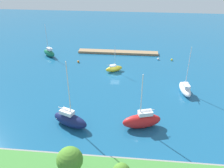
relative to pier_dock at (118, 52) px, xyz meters
name	(u,v)px	position (x,y,z in m)	size (l,w,h in m)	color
water	(115,74)	(-0.38, 15.76, -0.35)	(160.00, 160.00, 0.00)	#19567F
pier_dock	(118,52)	(0.00, 0.00, 0.00)	(26.48, 2.70, 0.70)	#997A56
breakwater	(97,164)	(-0.38, 48.22, 0.17)	(71.73, 2.73, 1.05)	gray
park_tree_west	(70,160)	(2.43, 52.20, 5.04)	(3.54, 3.54, 5.90)	brown
sailboat_yellow_outer_mooring	(114,69)	(0.05, 14.06, 0.57)	(5.01, 3.41, 7.53)	yellow
sailboat_red_far_north	(142,120)	(-7.45, 37.79, 1.19)	(7.80, 4.28, 11.36)	red
sailboat_green_lone_south	(49,53)	(21.99, 4.75, 0.85)	(5.34, 4.78, 10.31)	#19724C
sailboat_navy_by_breakwater	(70,119)	(6.25, 38.73, 1.10)	(7.79, 5.12, 13.64)	#141E4C
sailboat_white_off_beacon	(185,89)	(-17.87, 23.94, 0.73)	(2.82, 6.73, 11.43)	white
mooring_buoy_orange	(78,62)	(11.48, 8.99, -0.02)	(0.67, 0.67, 0.67)	orange
mooring_buoy_white	(158,59)	(-13.00, 4.38, -0.02)	(0.66, 0.66, 0.66)	white
mooring_buoy_yellow	(172,60)	(-17.17, 4.58, -0.05)	(0.61, 0.61, 0.61)	yellow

